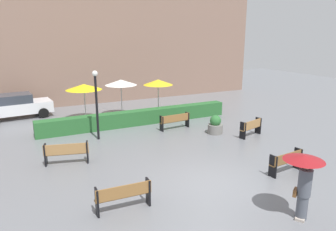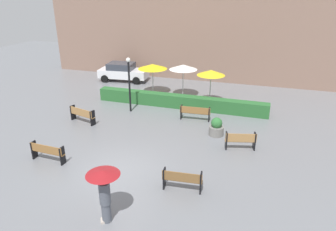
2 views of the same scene
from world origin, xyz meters
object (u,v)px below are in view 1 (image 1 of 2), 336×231
object	(u,v)px
bench_far_right	(251,127)
pedestrian_with_umbrella	(304,175)
patio_umbrella_yellow	(84,87)
patio_umbrella_yellow_far	(158,82)
bench_near_left	(124,195)
lamp_post	(96,97)
bench_far_left	(66,152)
parked_car	(16,106)
bench_back_row	(175,120)
bench_near_right	(287,161)
planter_pot	(215,126)
patio_umbrella_white	(121,82)

from	to	relation	value
bench_far_right	pedestrian_with_umbrella	size ratio (longest dim) A/B	0.78
patio_umbrella_yellow	patio_umbrella_yellow_far	world-z (taller)	patio_umbrella_yellow_far
bench_near_left	lamp_post	bearing A→B (deg)	82.00
pedestrian_with_umbrella	patio_umbrella_yellow_far	size ratio (longest dim) A/B	0.80
bench_far_left	patio_umbrella_yellow_far	bearing A→B (deg)	39.15
bench_near_left	parked_car	xyz separation A→B (m)	(-2.68, 13.66, 0.29)
bench_back_row	bench_near_right	bearing A→B (deg)	-80.82
bench_near_right	patio_umbrella_yellow_far	size ratio (longest dim) A/B	0.65
patio_umbrella_yellow_far	parked_car	size ratio (longest dim) A/B	0.57
bench_far_left	parked_car	xyz separation A→B (m)	(-1.69, 9.20, 0.28)
bench_near_left	pedestrian_with_umbrella	world-z (taller)	pedestrian_with_umbrella
bench_near_right	lamp_post	size ratio (longest dim) A/B	0.45
bench_near_left	bench_near_right	distance (m)	6.53
bench_near_left	bench_far_right	size ratio (longest dim) A/B	1.14
bench_far_left	patio_umbrella_yellow_far	size ratio (longest dim) A/B	0.74
planter_pot	patio_umbrella_yellow	distance (m)	8.29
patio_umbrella_white	patio_umbrella_yellow_far	distance (m)	2.39
bench_far_right	bench_far_left	xyz separation A→B (m)	(-9.37, 0.54, 0.01)
planter_pot	patio_umbrella_yellow_far	size ratio (longest dim) A/B	0.42
patio_umbrella_yellow_far	parked_car	world-z (taller)	patio_umbrella_yellow_far
patio_umbrella_yellow_far	pedestrian_with_umbrella	bearing A→B (deg)	-95.48
patio_umbrella_yellow	pedestrian_with_umbrella	bearing A→B (deg)	-76.17
patio_umbrella_yellow	bench_far_right	bearing A→B (deg)	-43.83
pedestrian_with_umbrella	patio_umbrella_yellow_far	distance (m)	12.69
lamp_post	patio_umbrella_white	xyz separation A→B (m)	(2.53, 3.80, 0.08)
bench_near_right	patio_umbrella_white	world-z (taller)	patio_umbrella_white
bench_back_row	pedestrian_with_umbrella	distance (m)	9.67
planter_pot	patio_umbrella_yellow_far	world-z (taller)	patio_umbrella_yellow_far
pedestrian_with_umbrella	patio_umbrella_white	distance (m)	13.62
bench_far_left	lamp_post	xyz separation A→B (m)	(1.98, 2.60, 1.66)
bench_far_right	planter_pot	bearing A→B (deg)	138.02
bench_near_right	lamp_post	bearing A→B (deg)	127.13
bench_near_right	patio_umbrella_yellow	size ratio (longest dim) A/B	0.69
bench_near_left	planter_pot	xyz separation A→B (m)	(6.97, 5.19, -0.08)
planter_pot	bench_near_left	bearing A→B (deg)	-143.32
lamp_post	bench_near_left	bearing A→B (deg)	-98.00
patio_umbrella_yellow_far	bench_near_right	bearing A→B (deg)	-85.38
bench_near_right	planter_pot	distance (m)	5.46
bench_back_row	patio_umbrella_yellow	distance (m)	6.01
bench_near_right	planter_pot	xyz separation A→B (m)	(0.44, 5.44, -0.07)
planter_pot	patio_umbrella_yellow	xyz separation A→B (m)	(-5.81, 5.66, 1.72)
patio_umbrella_yellow_far	parked_car	xyz separation A→B (m)	(-8.39, 3.75, -1.46)
bench_near_right	bench_far_left	xyz separation A→B (m)	(-7.51, 4.71, 0.02)
bench_far_right	patio_umbrella_white	bearing A→B (deg)	125.03
bench_far_left	parked_car	distance (m)	9.36
planter_pot	lamp_post	world-z (taller)	lamp_post
bench_near_right	lamp_post	world-z (taller)	lamp_post
patio_umbrella_yellow	planter_pot	bearing A→B (deg)	-44.27
bench_back_row	bench_far_left	world-z (taller)	bench_far_left
bench_near_left	patio_umbrella_white	xyz separation A→B (m)	(3.52, 10.85, 1.76)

